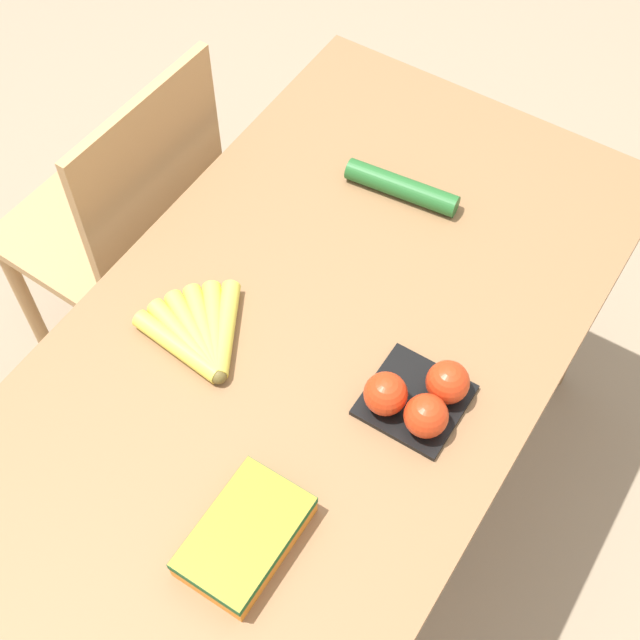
{
  "coord_description": "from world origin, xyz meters",
  "views": [
    {
      "loc": [
        -0.71,
        -0.45,
        2.03
      ],
      "look_at": [
        0.0,
        0.0,
        0.78
      ],
      "focal_mm": 50.0,
      "sensor_mm": 36.0,
      "label": 1
    }
  ],
  "objects_px": {
    "banana_bunch": "(201,336)",
    "carrot_bag": "(245,535)",
    "cucumber_near": "(402,187)",
    "chair": "(128,229)",
    "tomato_pack": "(419,398)"
  },
  "relations": [
    {
      "from": "chair",
      "to": "tomato_pack",
      "type": "relative_size",
      "value": 5.99
    },
    {
      "from": "banana_bunch",
      "to": "cucumber_near",
      "type": "height_order",
      "value": "cucumber_near"
    },
    {
      "from": "banana_bunch",
      "to": "tomato_pack",
      "type": "distance_m",
      "value": 0.38
    },
    {
      "from": "banana_bunch",
      "to": "tomato_pack",
      "type": "relative_size",
      "value": 1.28
    },
    {
      "from": "banana_bunch",
      "to": "carrot_bag",
      "type": "bearing_deg",
      "value": -132.93
    },
    {
      "from": "banana_bunch",
      "to": "cucumber_near",
      "type": "bearing_deg",
      "value": -14.46
    },
    {
      "from": "carrot_bag",
      "to": "chair",
      "type": "bearing_deg",
      "value": 53.98
    },
    {
      "from": "cucumber_near",
      "to": "chair",
      "type": "bearing_deg",
      "value": 109.87
    },
    {
      "from": "chair",
      "to": "banana_bunch",
      "type": "bearing_deg",
      "value": 61.22
    },
    {
      "from": "chair",
      "to": "banana_bunch",
      "type": "height_order",
      "value": "chair"
    },
    {
      "from": "tomato_pack",
      "to": "carrot_bag",
      "type": "height_order",
      "value": "tomato_pack"
    },
    {
      "from": "chair",
      "to": "cucumber_near",
      "type": "bearing_deg",
      "value": 112.22
    },
    {
      "from": "banana_bunch",
      "to": "carrot_bag",
      "type": "relative_size",
      "value": 0.99
    },
    {
      "from": "cucumber_near",
      "to": "tomato_pack",
      "type": "bearing_deg",
      "value": -147.15
    },
    {
      "from": "chair",
      "to": "carrot_bag",
      "type": "bearing_deg",
      "value": 56.34
    }
  ]
}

